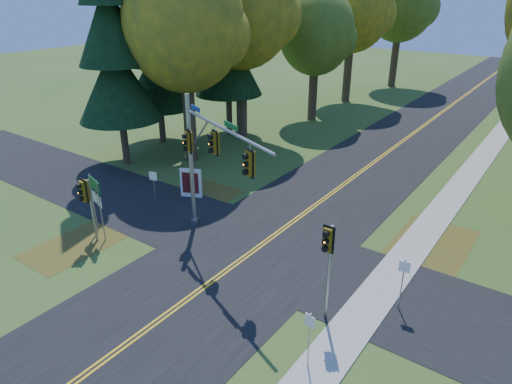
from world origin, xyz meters
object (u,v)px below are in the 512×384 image
Objects in this scene: traffic_mast at (206,155)px; east_signal_pole at (328,250)px; route_sign_cluster at (96,195)px; info_kiosk at (191,183)px.

traffic_mast reaches higher than east_signal_pole.
route_sign_cluster reaches higher than info_kiosk.
east_signal_pole is 13.10m from info_kiosk.
east_signal_pole is (7.52, -2.07, -1.41)m from traffic_mast.
info_kiosk is at bearing 157.75° from east_signal_pole.
traffic_mast reaches higher than route_sign_cluster.
east_signal_pole is at bearing 22.06° from route_sign_cluster.
east_signal_pole is 1.26× the size of route_sign_cluster.
route_sign_cluster is (-12.27, -0.89, -0.82)m from east_signal_pole.
info_kiosk is at bearing 103.34° from route_sign_cluster.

